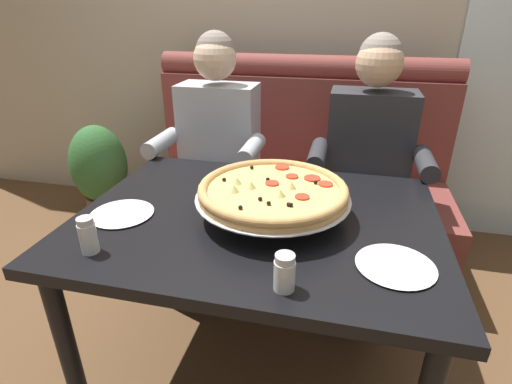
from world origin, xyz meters
TOP-DOWN VIEW (x-y plane):
  - ground_plane at (0.00, 0.00)m, footprint 16.00×16.00m
  - back_wall_with_window at (0.00, 1.50)m, footprint 6.00×0.12m
  - booth_bench at (0.00, 0.93)m, footprint 1.71×0.78m
  - dining_table at (0.00, 0.00)m, footprint 1.22×0.91m
  - diner_left at (-0.39, 0.66)m, footprint 0.54×0.64m
  - diner_right at (0.39, 0.66)m, footprint 0.54×0.64m
  - pizza at (0.05, 0.01)m, footprint 0.52×0.52m
  - shaker_pepper_flakes at (-0.42, -0.33)m, footprint 0.05×0.05m
  - shaker_oregano at (0.16, -0.36)m, footprint 0.05×0.05m
  - plate_near_left at (-0.45, -0.10)m, footprint 0.22×0.22m
  - plate_near_right at (0.44, -0.20)m, footprint 0.22×0.22m
  - patio_chair at (1.49, 2.20)m, footprint 0.43×0.43m
  - potted_plant at (-1.29, 0.95)m, footprint 0.36×0.36m

SIDE VIEW (x-z plane):
  - ground_plane at x=0.00m, z-range 0.00..0.00m
  - potted_plant at x=-1.29m, z-range 0.04..0.74m
  - booth_bench at x=0.00m, z-range -0.17..0.96m
  - patio_chair at x=1.49m, z-range 0.09..0.95m
  - dining_table at x=0.00m, z-range 0.28..1.00m
  - diner_left at x=-0.39m, z-range 0.07..1.35m
  - diner_right at x=0.39m, z-range 0.07..1.35m
  - plate_near_right at x=0.44m, z-range 0.73..0.74m
  - plate_near_left at x=-0.45m, z-range 0.73..0.74m
  - shaker_oregano at x=0.16m, z-range 0.72..0.82m
  - shaker_pepper_flakes at x=-0.42m, z-range 0.72..0.83m
  - pizza at x=0.05m, z-range 0.75..0.88m
  - back_wall_with_window at x=0.00m, z-range 0.00..2.80m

